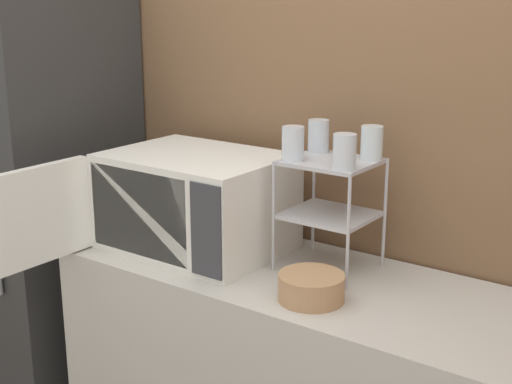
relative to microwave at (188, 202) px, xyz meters
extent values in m
cube|color=brown|center=(0.45, 0.34, 0.23)|extent=(8.00, 0.06, 2.60)
cube|color=silver|center=(0.01, 0.02, 0.00)|extent=(0.56, 0.42, 0.32)
cube|color=#B7B2A8|center=(-0.05, -0.18, 0.00)|extent=(0.40, 0.01, 0.27)
cube|color=#333338|center=(0.23, -0.19, 0.00)|extent=(0.11, 0.01, 0.28)
cube|color=silver|center=(-0.28, -0.40, 0.00)|extent=(0.03, 0.44, 0.30)
cylinder|color=#B2B2B7|center=(0.33, 0.00, 0.01)|extent=(0.01, 0.01, 0.34)
cylinder|color=#B2B2B7|center=(0.59, 0.00, 0.01)|extent=(0.01, 0.01, 0.34)
cylinder|color=#B2B2B7|center=(0.33, 0.23, 0.01)|extent=(0.01, 0.01, 0.34)
cylinder|color=#B2B2B7|center=(0.59, 0.23, 0.01)|extent=(0.01, 0.01, 0.34)
cube|color=#B2B2B7|center=(0.46, 0.12, 0.01)|extent=(0.25, 0.23, 0.01)
cube|color=#B2B2B7|center=(0.46, 0.12, 0.18)|extent=(0.25, 0.23, 0.01)
cylinder|color=silver|center=(0.37, 0.05, 0.23)|extent=(0.07, 0.07, 0.10)
cylinder|color=silver|center=(0.55, 0.19, 0.23)|extent=(0.07, 0.07, 0.10)
cylinder|color=silver|center=(0.55, 0.04, 0.23)|extent=(0.07, 0.07, 0.10)
cylinder|color=silver|center=(0.37, 0.19, 0.23)|extent=(0.07, 0.07, 0.10)
cylinder|color=#AD7F56|center=(0.54, -0.11, -0.15)|extent=(0.10, 0.10, 0.01)
cylinder|color=#AD7F56|center=(0.54, -0.11, -0.12)|extent=(0.18, 0.18, 0.08)
cube|color=#2D2D2D|center=(-0.82, 0.00, -0.14)|extent=(0.66, 0.61, 1.85)
camera|label=1|loc=(1.49, -1.67, 0.66)|focal=50.00mm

